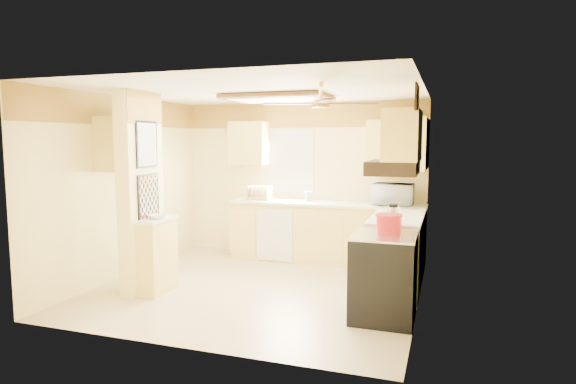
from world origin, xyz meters
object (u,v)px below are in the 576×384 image
(stove, at_px, (384,276))
(bowl, at_px, (157,217))
(microwave, at_px, (393,194))
(kettle, at_px, (393,215))
(dutch_oven, at_px, (389,223))

(stove, bearing_deg, bowl, -179.25)
(stove, bearing_deg, microwave, 93.98)
(microwave, xyz_separation_m, kettle, (0.18, -1.70, -0.05))
(dutch_oven, bearing_deg, bowl, -176.49)
(bowl, bearing_deg, stove, 0.75)
(microwave, relative_size, dutch_oven, 1.98)
(microwave, relative_size, bowl, 2.77)
(microwave, bearing_deg, bowl, 43.37)
(stove, height_order, bowl, bowl)
(kettle, bearing_deg, dutch_oven, -91.61)
(kettle, bearing_deg, microwave, 96.11)
(dutch_oven, xyz_separation_m, kettle, (0.01, 0.33, 0.04))
(microwave, height_order, bowl, microwave)
(microwave, distance_m, bowl, 3.42)
(bowl, height_order, dutch_oven, dutch_oven)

